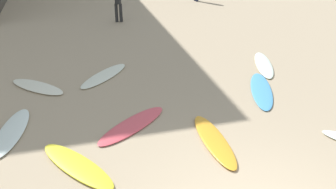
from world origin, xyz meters
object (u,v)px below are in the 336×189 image
(surfboard_4, at_px, (77,165))
(surfboard_5, at_px, (132,125))
(surfboard_2, at_px, (264,65))
(surfboard_10, at_px, (11,131))
(beachgoer_mid, at_px, (118,1))
(surfboard_1, at_px, (37,87))
(surfboard_0, at_px, (104,76))
(surfboard_6, at_px, (261,90))
(surfboard_7, at_px, (214,140))

(surfboard_4, distance_m, surfboard_5, 1.84)
(surfboard_2, relative_size, surfboard_10, 1.08)
(surfboard_2, distance_m, beachgoer_mid, 7.56)
(surfboard_2, height_order, surfboard_4, surfboard_4)
(surfboard_1, relative_size, surfboard_5, 0.88)
(surfboard_2, height_order, beachgoer_mid, beachgoer_mid)
(surfboard_0, distance_m, beachgoer_mid, 6.22)
(surfboard_2, relative_size, surfboard_5, 1.05)
(surfboard_4, bearing_deg, surfboard_1, 69.76)
(surfboard_6, bearing_deg, beachgoer_mid, -49.04)
(beachgoer_mid, bearing_deg, surfboard_1, -98.32)
(surfboard_4, xyz_separation_m, surfboard_10, (-1.51, 1.58, -0.01))
(surfboard_1, height_order, surfboard_2, surfboard_1)
(surfboard_0, relative_size, surfboard_10, 1.00)
(surfboard_6, bearing_deg, surfboard_7, 64.43)
(surfboard_1, relative_size, beachgoer_mid, 1.12)
(surfboard_4, relative_size, surfboard_5, 0.99)
(surfboard_2, xyz_separation_m, surfboard_10, (-7.37, -2.74, -0.00))
(surfboard_2, distance_m, surfboard_7, 4.93)
(surfboard_10, bearing_deg, surfboard_7, 171.77)
(surfboard_0, height_order, surfboard_4, surfboard_4)
(surfboard_7, xyz_separation_m, beachgoer_mid, (-1.34, 10.14, 0.91))
(surfboard_0, height_order, surfboard_10, surfboard_10)
(surfboard_0, bearing_deg, surfboard_10, 90.24)
(surfboard_6, distance_m, surfboard_10, 6.59)
(surfboard_4, relative_size, surfboard_10, 1.01)
(beachgoer_mid, bearing_deg, surfboard_7, -67.53)
(surfboard_5, bearing_deg, surfboard_0, -32.24)
(surfboard_0, distance_m, surfboard_5, 3.10)
(surfboard_0, distance_m, surfboard_1, 1.96)
(surfboard_10, xyz_separation_m, beachgoer_mid, (3.11, 8.91, 0.92))
(surfboard_7, distance_m, surfboard_10, 4.62)
(surfboard_0, xyz_separation_m, surfboard_2, (5.17, -0.09, 0.00))
(surfboard_7, distance_m, beachgoer_mid, 10.27)
(surfboard_6, xyz_separation_m, surfboard_10, (-6.52, -0.96, 0.01))
(surfboard_0, bearing_deg, surfboard_6, -165.22)
(surfboard_6, relative_size, surfboard_10, 1.14)
(surfboard_7, xyz_separation_m, surfboard_10, (-4.45, 1.23, -0.01))
(surfboard_0, xyz_separation_m, surfboard_10, (-2.20, -2.82, 0.00))
(surfboard_1, height_order, surfboard_5, surfboard_1)
(surfboard_2, xyz_separation_m, beachgoer_mid, (-4.26, 6.17, 0.92))
(surfboard_6, bearing_deg, surfboard_4, 44.61)
(surfboard_1, xyz_separation_m, beachgoer_mid, (2.81, 6.55, 0.92))
(surfboard_6, xyz_separation_m, surfboard_7, (-2.06, -2.19, 0.01))
(surfboard_5, relative_size, surfboard_6, 0.90)
(surfboard_0, bearing_deg, surfboard_4, 119.23)
(surfboard_7, relative_size, beachgoer_mid, 1.28)
(surfboard_6, bearing_deg, surfboard_5, 35.23)
(surfboard_0, height_order, surfboard_2, surfboard_2)
(surfboard_6, xyz_separation_m, beachgoer_mid, (-3.41, 7.96, 0.93))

